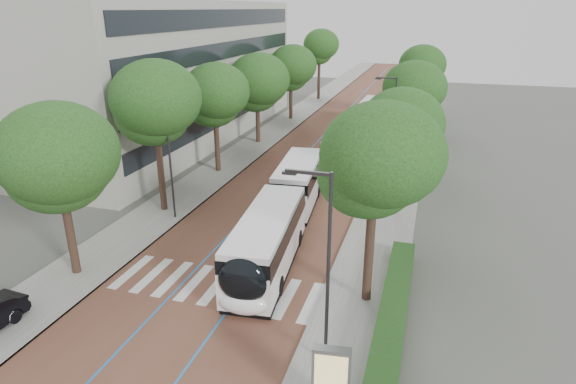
# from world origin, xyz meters

# --- Properties ---
(ground) EXTENTS (160.00, 160.00, 0.00)m
(ground) POSITION_xyz_m (0.00, 0.00, 0.00)
(ground) COLOR #51544C
(ground) RESTS_ON ground
(road) EXTENTS (11.00, 140.00, 0.02)m
(road) POSITION_xyz_m (0.00, 40.00, 0.01)
(road) COLOR brown
(road) RESTS_ON ground
(sidewalk_left) EXTENTS (4.00, 140.00, 0.12)m
(sidewalk_left) POSITION_xyz_m (-7.50, 40.00, 0.06)
(sidewalk_left) COLOR gray
(sidewalk_left) RESTS_ON ground
(sidewalk_right) EXTENTS (4.00, 140.00, 0.12)m
(sidewalk_right) POSITION_xyz_m (7.50, 40.00, 0.06)
(sidewalk_right) COLOR gray
(sidewalk_right) RESTS_ON ground
(kerb_left) EXTENTS (0.20, 140.00, 0.14)m
(kerb_left) POSITION_xyz_m (-5.60, 40.00, 0.06)
(kerb_left) COLOR gray
(kerb_left) RESTS_ON ground
(kerb_right) EXTENTS (0.20, 140.00, 0.14)m
(kerb_right) POSITION_xyz_m (5.60, 40.00, 0.06)
(kerb_right) COLOR gray
(kerb_right) RESTS_ON ground
(zebra_crossing) EXTENTS (10.55, 3.60, 0.01)m
(zebra_crossing) POSITION_xyz_m (0.20, 1.00, 0.03)
(zebra_crossing) COLOR silver
(zebra_crossing) RESTS_ON ground
(lane_line_left) EXTENTS (0.12, 126.00, 0.01)m
(lane_line_left) POSITION_xyz_m (-1.60, 40.00, 0.02)
(lane_line_left) COLOR #246FB8
(lane_line_left) RESTS_ON road
(lane_line_right) EXTENTS (0.12, 126.00, 0.01)m
(lane_line_right) POSITION_xyz_m (1.60, 40.00, 0.02)
(lane_line_right) COLOR #246FB8
(lane_line_right) RESTS_ON road
(office_building) EXTENTS (18.11, 40.00, 14.00)m
(office_building) POSITION_xyz_m (-19.47, 28.00, 7.00)
(office_building) COLOR #9E9D93
(office_building) RESTS_ON ground
(hedge) EXTENTS (1.20, 14.00, 0.80)m
(hedge) POSITION_xyz_m (9.10, 0.00, 0.52)
(hedge) COLOR #174217
(hedge) RESTS_ON sidewalk_right
(streetlight_near) EXTENTS (1.82, 0.20, 8.00)m
(streetlight_near) POSITION_xyz_m (6.62, -3.00, 4.82)
(streetlight_near) COLOR #2B2B2E
(streetlight_near) RESTS_ON sidewalk_right
(streetlight_far) EXTENTS (1.82, 0.20, 8.00)m
(streetlight_far) POSITION_xyz_m (6.62, 22.00, 4.82)
(streetlight_far) COLOR #2B2B2E
(streetlight_far) RESTS_ON sidewalk_right
(lamp_post_left) EXTENTS (0.14, 0.14, 8.00)m
(lamp_post_left) POSITION_xyz_m (-6.10, 8.00, 4.12)
(lamp_post_left) COLOR #2B2B2E
(lamp_post_left) RESTS_ON sidewalk_left
(trees_left) EXTENTS (6.22, 60.59, 9.90)m
(trees_left) POSITION_xyz_m (-7.50, 24.12, 6.54)
(trees_left) COLOR black
(trees_left) RESTS_ON ground
(trees_right) EXTENTS (5.87, 47.54, 9.20)m
(trees_right) POSITION_xyz_m (7.70, 22.91, 6.12)
(trees_right) COLOR black
(trees_right) RESTS_ON ground
(lead_bus) EXTENTS (4.27, 18.55, 3.20)m
(lead_bus) POSITION_xyz_m (1.76, 7.23, 1.63)
(lead_bus) COLOR black
(lead_bus) RESTS_ON ground
(bus_queued_0) EXTENTS (3.12, 12.51, 3.20)m
(bus_queued_0) POSITION_xyz_m (2.89, 23.90, 1.62)
(bus_queued_0) COLOR white
(bus_queued_0) RESTS_ON ground
(bus_queued_1) EXTENTS (2.87, 12.46, 3.20)m
(bus_queued_1) POSITION_xyz_m (2.86, 35.87, 1.62)
(bus_queued_1) COLOR white
(bus_queued_1) RESTS_ON ground
(ad_panel) EXTENTS (1.34, 0.58, 2.72)m
(ad_panel) POSITION_xyz_m (7.52, -5.46, 1.55)
(ad_panel) COLOR #59595B
(ad_panel) RESTS_ON sidewalk_right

